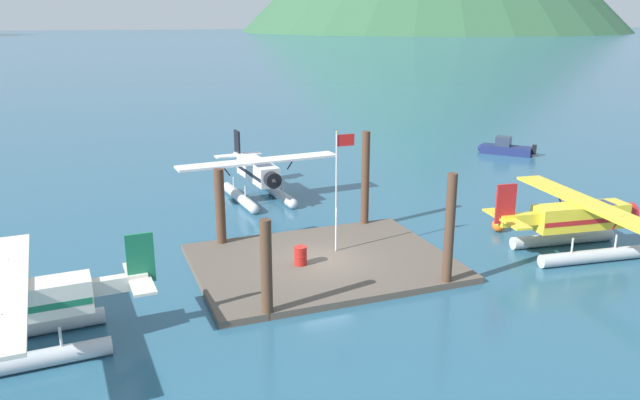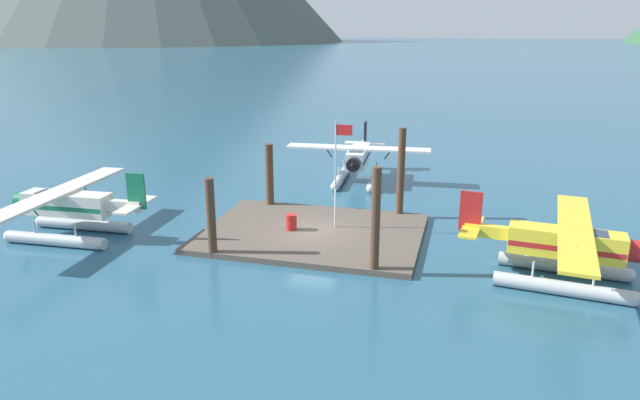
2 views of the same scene
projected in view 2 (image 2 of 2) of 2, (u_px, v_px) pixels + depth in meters
ground_plane at (313, 235)px, 31.44m from camera, size 1200.00×1200.00×0.00m
dock_platform at (313, 233)px, 31.40m from camera, size 11.83×8.99×0.30m
piling_near_left at (211, 219)px, 27.88m from camera, size 0.44×0.44×4.07m
piling_near_right at (375, 222)px, 25.77m from camera, size 0.42×0.42×5.11m
piling_far_left at (270, 177)px, 35.57m from camera, size 0.50×0.50×4.14m
piling_far_right at (401, 174)px, 33.62m from camera, size 0.44×0.44×5.45m
flagpole at (338, 163)px, 30.81m from camera, size 0.95×0.10×5.93m
fuel_drum at (291, 222)px, 31.34m from camera, size 0.62×0.62×0.88m
mooring_buoy at (518, 240)px, 29.69m from camera, size 0.73×0.73×0.73m
seaplane_white_bow_centre at (358, 161)px, 41.87m from camera, size 10.47×7.97×3.84m
seaplane_cream_port_aft at (68, 210)px, 30.68m from camera, size 7.98×10.46×3.84m
seaplane_yellow_stbd_aft at (565, 251)px, 25.11m from camera, size 7.95×10.49×3.84m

